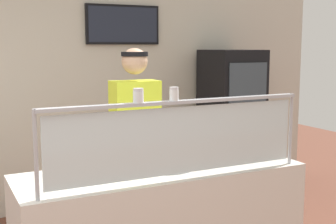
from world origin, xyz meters
TOP-DOWN VIEW (x-y plane):
  - shop_rear_unit at (0.98, 2.52)m, footprint 6.35×0.13m
  - sneeze_guard at (0.98, 0.06)m, footprint 1.77×0.06m
  - pizza_tray at (1.02, 0.38)m, footprint 0.44×0.44m
  - pizza_server at (1.04, 0.36)m, footprint 0.14×0.29m
  - parmesan_shaker at (0.69, 0.06)m, footprint 0.06×0.06m
  - pepper_flake_shaker at (0.93, 0.06)m, footprint 0.06×0.06m
  - worker_figure at (1.07, 1.01)m, footprint 0.41×0.50m
  - drink_fridge at (2.74, 2.07)m, footprint 0.60×0.63m

SIDE VIEW (x-z plane):
  - drink_fridge at x=2.74m, z-range 0.00..1.73m
  - pizza_tray at x=1.02m, z-range 0.95..0.98m
  - pizza_server at x=1.04m, z-range 0.99..0.99m
  - worker_figure at x=1.07m, z-range 0.13..1.89m
  - sneeze_guard at x=0.98m, z-range 1.01..1.51m
  - shop_rear_unit at x=0.98m, z-range 0.01..2.71m
  - pepper_flake_shaker at x=0.93m, z-range 1.44..1.53m
  - parmesan_shaker at x=0.69m, z-range 1.44..1.53m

